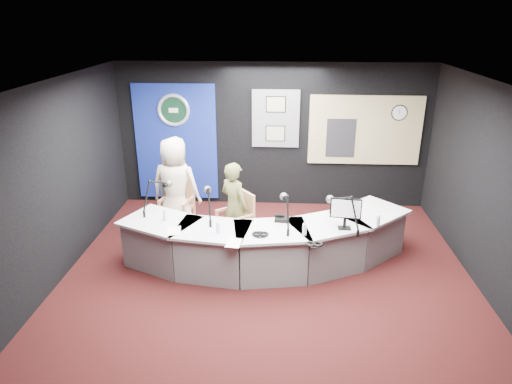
# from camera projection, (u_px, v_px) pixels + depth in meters

# --- Properties ---
(ground) EXTENTS (6.00, 6.00, 0.00)m
(ground) POSITION_uv_depth(u_px,v_px,m) (267.00, 284.00, 6.56)
(ground) COLOR black
(ground) RESTS_ON ground
(ceiling) EXTENTS (6.00, 6.00, 0.02)m
(ceiling) POSITION_uv_depth(u_px,v_px,m) (269.00, 86.00, 5.54)
(ceiling) COLOR silver
(ceiling) RESTS_ON ground
(wall_back) EXTENTS (6.00, 0.02, 2.80)m
(wall_back) POSITION_uv_depth(u_px,v_px,m) (273.00, 136.00, 8.84)
(wall_back) COLOR black
(wall_back) RESTS_ON ground
(wall_front) EXTENTS (6.00, 0.02, 2.80)m
(wall_front) POSITION_uv_depth(u_px,v_px,m) (253.00, 348.00, 3.26)
(wall_front) COLOR black
(wall_front) RESTS_ON ground
(wall_left) EXTENTS (0.02, 6.00, 2.80)m
(wall_left) POSITION_uv_depth(u_px,v_px,m) (48.00, 189.00, 6.21)
(wall_left) COLOR black
(wall_left) RESTS_ON ground
(wall_right) EXTENTS (0.02, 6.00, 2.80)m
(wall_right) POSITION_uv_depth(u_px,v_px,m) (499.00, 198.00, 5.89)
(wall_right) COLOR black
(wall_right) RESTS_ON ground
(broadcast_desk) EXTENTS (4.50, 1.90, 0.75)m
(broadcast_desk) POSITION_uv_depth(u_px,v_px,m) (265.00, 242.00, 6.94)
(broadcast_desk) COLOR #B7B9BB
(broadcast_desk) RESTS_ON ground
(backdrop_panel) EXTENTS (1.60, 0.05, 2.30)m
(backdrop_panel) POSITION_uv_depth(u_px,v_px,m) (176.00, 143.00, 8.96)
(backdrop_panel) COLOR navy
(backdrop_panel) RESTS_ON wall_back
(agency_seal) EXTENTS (0.63, 0.07, 0.63)m
(agency_seal) POSITION_uv_depth(u_px,v_px,m) (174.00, 110.00, 8.69)
(agency_seal) COLOR silver
(agency_seal) RESTS_ON backdrop_panel
(seal_center) EXTENTS (0.48, 0.01, 0.48)m
(seal_center) POSITION_uv_depth(u_px,v_px,m) (174.00, 110.00, 8.69)
(seal_center) COLOR black
(seal_center) RESTS_ON backdrop_panel
(pinboard) EXTENTS (0.90, 0.04, 1.10)m
(pinboard) POSITION_uv_depth(u_px,v_px,m) (276.00, 119.00, 8.68)
(pinboard) COLOR slate
(pinboard) RESTS_ON wall_back
(framed_photo_upper) EXTENTS (0.34, 0.02, 0.27)m
(framed_photo_upper) POSITION_uv_depth(u_px,v_px,m) (276.00, 104.00, 8.55)
(framed_photo_upper) COLOR gray
(framed_photo_upper) RESTS_ON pinboard
(framed_photo_lower) EXTENTS (0.34, 0.02, 0.27)m
(framed_photo_lower) POSITION_uv_depth(u_px,v_px,m) (275.00, 134.00, 8.75)
(framed_photo_lower) COLOR gray
(framed_photo_lower) RESTS_ON pinboard
(booth_window_frame) EXTENTS (2.12, 0.06, 1.32)m
(booth_window_frame) POSITION_uv_depth(u_px,v_px,m) (365.00, 130.00, 8.66)
(booth_window_frame) COLOR tan
(booth_window_frame) RESTS_ON wall_back
(booth_glow) EXTENTS (2.00, 0.02, 1.20)m
(booth_glow) POSITION_uv_depth(u_px,v_px,m) (365.00, 130.00, 8.65)
(booth_glow) COLOR beige
(booth_glow) RESTS_ON booth_window_frame
(equipment_rack) EXTENTS (0.55, 0.02, 0.75)m
(equipment_rack) POSITION_uv_depth(u_px,v_px,m) (341.00, 138.00, 8.71)
(equipment_rack) COLOR black
(equipment_rack) RESTS_ON booth_window_frame
(wall_clock) EXTENTS (0.28, 0.01, 0.28)m
(wall_clock) POSITION_uv_depth(u_px,v_px,m) (399.00, 113.00, 8.47)
(wall_clock) COLOR white
(wall_clock) RESTS_ON booth_window_frame
(armchair_left) EXTENTS (0.68, 0.68, 1.01)m
(armchair_left) POSITION_uv_depth(u_px,v_px,m) (177.00, 206.00, 7.92)
(armchair_left) COLOR tan
(armchair_left) RESTS_ON ground
(armchair_right) EXTENTS (0.83, 0.83, 1.05)m
(armchair_right) POSITION_uv_depth(u_px,v_px,m) (235.00, 219.00, 7.37)
(armchair_right) COLOR tan
(armchair_right) RESTS_ON ground
(draped_jacket) EXTENTS (0.51, 0.21, 0.70)m
(draped_jacket) POSITION_uv_depth(u_px,v_px,m) (175.00, 194.00, 8.11)
(draped_jacket) COLOR #676257
(draped_jacket) RESTS_ON armchair_left
(person_man) EXTENTS (0.91, 0.65, 1.73)m
(person_man) POSITION_uv_depth(u_px,v_px,m) (175.00, 187.00, 7.79)
(person_man) COLOR beige
(person_man) RESTS_ON ground
(person_woman) EXTENTS (0.64, 0.62, 1.48)m
(person_woman) POSITION_uv_depth(u_px,v_px,m) (234.00, 207.00, 7.29)
(person_woman) COLOR brown
(person_woman) RESTS_ON ground
(computer_monitor) EXTENTS (0.47, 0.08, 0.32)m
(computer_monitor) POSITION_uv_depth(u_px,v_px,m) (346.00, 208.00, 6.42)
(computer_monitor) COLOR black
(computer_monitor) RESTS_ON broadcast_desk
(desk_phone) EXTENTS (0.22, 0.19, 0.05)m
(desk_phone) POSITION_uv_depth(u_px,v_px,m) (282.00, 219.00, 6.78)
(desk_phone) COLOR black
(desk_phone) RESTS_ON broadcast_desk
(headphones_near) EXTENTS (0.20, 0.20, 0.03)m
(headphones_near) POSITION_uv_depth(u_px,v_px,m) (314.00, 244.00, 6.06)
(headphones_near) COLOR black
(headphones_near) RESTS_ON broadcast_desk
(headphones_far) EXTENTS (0.23, 0.23, 0.04)m
(headphones_far) POSITION_uv_depth(u_px,v_px,m) (260.00, 234.00, 6.34)
(headphones_far) COLOR black
(headphones_far) RESTS_ON broadcast_desk
(paper_stack) EXTENTS (0.24, 0.31, 0.00)m
(paper_stack) POSITION_uv_depth(u_px,v_px,m) (174.00, 231.00, 6.47)
(paper_stack) COLOR white
(paper_stack) RESTS_ON broadcast_desk
(notepad) EXTENTS (0.22, 0.29, 0.00)m
(notepad) POSITION_uv_depth(u_px,v_px,m) (234.00, 243.00, 6.13)
(notepad) COLOR white
(notepad) RESTS_ON broadcast_desk
(boom_mic_a) EXTENTS (0.38, 0.68, 0.60)m
(boom_mic_a) POSITION_uv_depth(u_px,v_px,m) (156.00, 192.00, 7.04)
(boom_mic_a) COLOR black
(boom_mic_a) RESTS_ON broadcast_desk
(boom_mic_b) EXTENTS (0.25, 0.73, 0.60)m
(boom_mic_b) POSITION_uv_depth(u_px,v_px,m) (209.00, 200.00, 6.76)
(boom_mic_b) COLOR black
(boom_mic_b) RESTS_ON broadcast_desk
(boom_mic_c) EXTENTS (0.19, 0.74, 0.60)m
(boom_mic_c) POSITION_uv_depth(u_px,v_px,m) (286.00, 207.00, 6.50)
(boom_mic_c) COLOR black
(boom_mic_c) RESTS_ON broadcast_desk
(boom_mic_d) EXTENTS (0.47, 0.63, 0.60)m
(boom_mic_d) POSITION_uv_depth(u_px,v_px,m) (344.00, 209.00, 6.44)
(boom_mic_d) COLOR black
(boom_mic_d) RESTS_ON broadcast_desk
(water_bottles) EXTENTS (3.19, 0.44, 0.18)m
(water_bottles) POSITION_uv_depth(u_px,v_px,m) (270.00, 223.00, 6.51)
(water_bottles) COLOR silver
(water_bottles) RESTS_ON broadcast_desk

